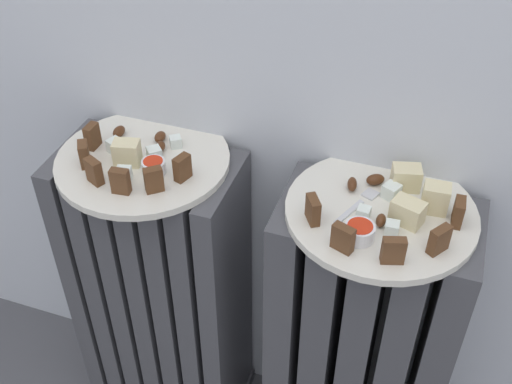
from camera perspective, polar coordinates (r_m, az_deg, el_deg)
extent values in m
cube|color=#47474C|center=(1.31, -13.86, -7.04)|extent=(0.03, 0.18, 0.61)
cube|color=#47474C|center=(1.29, -12.12, -7.57)|extent=(0.03, 0.18, 0.61)
cube|color=#47474C|center=(1.27, -10.32, -8.11)|extent=(0.03, 0.18, 0.61)
cube|color=#47474C|center=(1.26, -8.46, -8.65)|extent=(0.03, 0.18, 0.61)
cube|color=#47474C|center=(1.24, -6.55, -9.20)|extent=(0.03, 0.18, 0.61)
cube|color=#47474C|center=(1.23, -4.59, -9.75)|extent=(0.03, 0.18, 0.61)
cube|color=#47474C|center=(1.22, -2.58, -10.31)|extent=(0.03, 0.18, 0.61)
cube|color=#47474C|center=(1.19, 3.07, -11.78)|extent=(0.05, 0.18, 0.61)
cube|color=#47474C|center=(1.18, 6.10, -12.52)|extent=(0.05, 0.18, 0.61)
cube|color=#47474C|center=(1.18, 9.17, -13.23)|extent=(0.05, 0.18, 0.61)
cube|color=#47474C|center=(1.18, 12.28, -13.90)|extent=(0.05, 0.18, 0.61)
cube|color=#47474C|center=(1.18, 15.40, -14.54)|extent=(0.05, 0.18, 0.61)
cylinder|color=silver|center=(1.05, -10.08, 2.79)|extent=(0.28, 0.28, 0.01)
cylinder|color=silver|center=(0.95, 11.10, -1.78)|extent=(0.28, 0.28, 0.01)
cube|color=#56351E|center=(1.07, -14.43, 4.85)|extent=(0.01, 0.03, 0.04)
cube|color=#56351E|center=(1.03, -15.12, 3.27)|extent=(0.03, 0.03, 0.04)
cube|color=#56351E|center=(0.99, -14.28, 1.79)|extent=(0.03, 0.03, 0.04)
cube|color=#56351E|center=(0.97, -12.05, 0.95)|extent=(0.03, 0.02, 0.04)
cube|color=#56351E|center=(0.96, -9.13, 1.08)|extent=(0.03, 0.03, 0.04)
cube|color=#56351E|center=(0.98, -6.61, 2.17)|extent=(0.02, 0.03, 0.04)
cube|color=beige|center=(1.02, -11.47, 3.46)|extent=(0.05, 0.04, 0.04)
cube|color=white|center=(1.05, -7.20, 4.48)|extent=(0.03, 0.03, 0.02)
cube|color=white|center=(1.06, -12.46, 4.05)|extent=(0.03, 0.03, 0.02)
cube|color=white|center=(0.99, -11.74, 1.54)|extent=(0.03, 0.03, 0.02)
cube|color=white|center=(1.03, -9.08, 3.39)|extent=(0.03, 0.03, 0.02)
ellipsoid|color=#4C2814|center=(1.10, -12.16, 5.30)|extent=(0.02, 0.03, 0.02)
ellipsoid|color=#4C2814|center=(1.05, -8.57, 4.06)|extent=(0.02, 0.03, 0.01)
ellipsoid|color=#4C2814|center=(1.07, -8.57, 4.90)|extent=(0.02, 0.03, 0.01)
cylinder|color=white|center=(1.00, -9.13, 2.21)|extent=(0.04, 0.04, 0.02)
cylinder|color=red|center=(1.00, -9.17, 2.49)|extent=(0.03, 0.03, 0.01)
cube|color=#56351E|center=(0.90, 5.12, -1.60)|extent=(0.03, 0.03, 0.04)
cube|color=#56351E|center=(0.86, 7.78, -4.12)|extent=(0.03, 0.02, 0.04)
cube|color=#56351E|center=(0.86, 12.18, -5.15)|extent=(0.03, 0.02, 0.04)
cube|color=#56351E|center=(0.89, 16.08, -4.14)|extent=(0.03, 0.03, 0.04)
cube|color=#56351E|center=(0.94, 17.64, -1.73)|extent=(0.02, 0.03, 0.04)
cube|color=beige|center=(0.95, 15.76, -0.53)|extent=(0.04, 0.03, 0.04)
cube|color=beige|center=(0.92, 13.40, -1.75)|extent=(0.05, 0.04, 0.04)
cube|color=beige|center=(0.98, 13.27, 1.25)|extent=(0.05, 0.04, 0.04)
cube|color=white|center=(0.90, 12.06, -3.19)|extent=(0.02, 0.02, 0.02)
cube|color=white|center=(0.92, 9.60, -1.87)|extent=(0.02, 0.02, 0.02)
cube|color=white|center=(0.96, 12.00, 0.08)|extent=(0.03, 0.03, 0.02)
ellipsoid|color=#4C2814|center=(0.98, 10.62, 1.10)|extent=(0.03, 0.03, 0.02)
ellipsoid|color=#4C2814|center=(0.92, 11.10, -2.51)|extent=(0.01, 0.02, 0.02)
ellipsoid|color=#4C2814|center=(0.97, 8.59, 0.70)|extent=(0.02, 0.03, 0.02)
cylinder|color=white|center=(0.89, 9.23, -3.57)|extent=(0.04, 0.04, 0.02)
cylinder|color=red|center=(0.88, 9.27, -3.28)|extent=(0.04, 0.04, 0.01)
cube|color=silver|center=(0.93, 8.33, -1.79)|extent=(0.03, 0.06, 0.00)
cube|color=silver|center=(0.97, 10.19, -0.19)|extent=(0.03, 0.03, 0.00)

